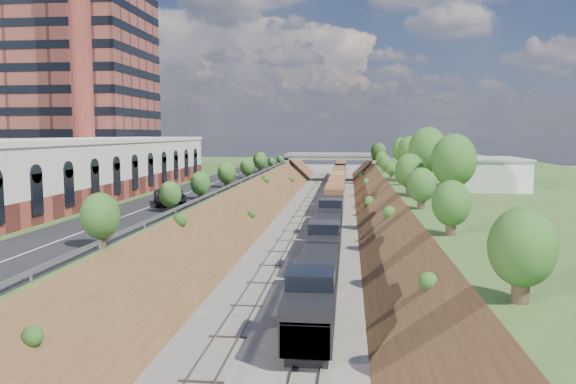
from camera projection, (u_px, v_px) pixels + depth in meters
name	position (u px, v px, depth m)	size (l,w,h in m)	color
ground	(253.00, 380.00, 28.82)	(400.00, 400.00, 0.00)	#6B665B
platform_left	(115.00, 196.00, 91.41)	(44.00, 180.00, 5.00)	#3D5C26
platform_right	(537.00, 201.00, 84.36)	(44.00, 180.00, 5.00)	#3D5C26
embankment_left	(249.00, 213.00, 89.32)	(7.07, 180.00, 7.07)	brown
embankment_right	(388.00, 215.00, 86.97)	(7.07, 180.00, 7.07)	brown
rail_left_track	(301.00, 213.00, 88.42)	(1.58, 180.00, 0.18)	gray
rail_right_track	(334.00, 214.00, 87.86)	(1.58, 180.00, 0.18)	gray
road	(220.00, 181.00, 89.28)	(8.00, 180.00, 0.10)	black
guardrail	(246.00, 178.00, 88.59)	(0.10, 171.00, 0.70)	#99999E
commercial_building	(79.00, 167.00, 68.50)	(14.30, 62.30, 7.00)	brown
highrise_tower	(79.00, 21.00, 101.28)	(22.00, 22.00, 53.90)	brown
smokestack	(81.00, 52.00, 85.43)	(3.20, 3.20, 40.00)	brown
overpass	(331.00, 162.00, 148.94)	(24.50, 8.30, 7.40)	gray
white_building_near	(485.00, 174.00, 77.00)	(9.00, 12.00, 4.00)	silver
white_building_far	(452.00, 166.00, 98.83)	(8.00, 10.00, 3.60)	silver
tree_right_large	(454.00, 161.00, 65.58)	(5.25, 5.25, 7.61)	#473323
tree_left_crest	(158.00, 197.00, 49.12)	(2.45, 2.45, 3.55)	#473323
freight_train	(337.00, 188.00, 104.35)	(2.87, 146.61, 4.55)	black
suv	(170.00, 196.00, 59.19)	(3.12, 6.77, 1.88)	black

